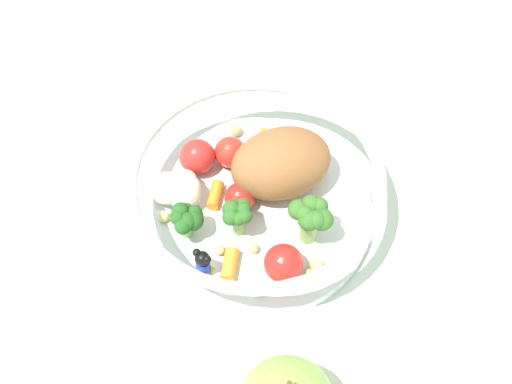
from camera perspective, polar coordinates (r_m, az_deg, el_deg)
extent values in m
plane|color=silver|center=(0.61, 0.50, -2.70)|extent=(2.40, 2.40, 0.00)
cylinder|color=white|center=(0.61, 0.00, -1.52)|extent=(0.21, 0.21, 0.01)
torus|color=white|center=(0.57, 0.00, 1.31)|extent=(0.22, 0.22, 0.01)
ellipsoid|color=#935B33|center=(0.60, 2.14, 2.47)|extent=(0.11, 0.11, 0.06)
cylinder|color=#7FAD5B|center=(0.58, -1.49, -2.78)|extent=(0.01, 0.01, 0.02)
sphere|color=#2D6023|center=(0.57, -2.11, -1.48)|extent=(0.02, 0.02, 0.02)
sphere|color=#2D6023|center=(0.57, -2.15, -2.14)|extent=(0.02, 0.02, 0.02)
sphere|color=#2D6023|center=(0.56, -1.44, -2.28)|extent=(0.01, 0.01, 0.01)
sphere|color=#2D6023|center=(0.56, -0.96, -2.04)|extent=(0.01, 0.01, 0.01)
sphere|color=#2D6023|center=(0.57, -1.09, -1.48)|extent=(0.01, 0.01, 0.01)
sphere|color=#2D6023|center=(0.57, -1.09, -1.15)|extent=(0.01, 0.01, 0.01)
sphere|color=#2D6023|center=(0.57, -1.83, -1.30)|extent=(0.01, 0.01, 0.01)
cylinder|color=#8EB766|center=(0.58, 4.48, -3.20)|extent=(0.01, 0.01, 0.03)
sphere|color=#386B28|center=(0.56, 3.60, -1.51)|extent=(0.02, 0.02, 0.02)
sphere|color=#386B28|center=(0.55, 4.15, -1.87)|extent=(0.01, 0.01, 0.01)
sphere|color=#386B28|center=(0.56, 4.52, -2.38)|extent=(0.02, 0.02, 0.02)
sphere|color=#386B28|center=(0.55, 5.14, -2.37)|extent=(0.02, 0.02, 0.02)
sphere|color=#386B28|center=(0.56, 5.64, -2.34)|extent=(0.02, 0.02, 0.02)
sphere|color=#386B28|center=(0.56, 5.45, -1.19)|extent=(0.01, 0.01, 0.01)
sphere|color=#386B28|center=(0.56, 4.70, -1.09)|extent=(0.02, 0.02, 0.02)
sphere|color=#386B28|center=(0.56, 4.03, -1.49)|extent=(0.02, 0.02, 0.02)
cylinder|color=#7FAD5B|center=(0.59, -5.95, -3.08)|extent=(0.01, 0.01, 0.02)
sphere|color=#23561E|center=(0.58, -6.58, -2.11)|extent=(0.02, 0.02, 0.02)
sphere|color=#23561E|center=(0.57, -6.69, -2.18)|extent=(0.01, 0.01, 0.01)
sphere|color=#23561E|center=(0.57, -6.26, -2.90)|extent=(0.01, 0.01, 0.01)
sphere|color=#23561E|center=(0.57, -5.87, -2.50)|extent=(0.02, 0.02, 0.02)
sphere|color=#23561E|center=(0.57, -5.37, -2.42)|extent=(0.02, 0.02, 0.02)
sphere|color=#23561E|center=(0.58, -5.28, -1.87)|extent=(0.01, 0.01, 0.01)
sphere|color=#23561E|center=(0.58, -6.01, -1.53)|extent=(0.01, 0.01, 0.01)
sphere|color=#23561E|center=(0.57, -6.47, -1.64)|extent=(0.02, 0.02, 0.02)
sphere|color=silver|center=(0.60, -7.50, 0.62)|extent=(0.03, 0.03, 0.03)
sphere|color=silver|center=(0.60, -6.21, 0.12)|extent=(0.03, 0.03, 0.03)
sphere|color=silver|center=(0.60, -5.99, 0.10)|extent=(0.03, 0.03, 0.03)
sphere|color=silver|center=(0.60, -5.89, 0.27)|extent=(0.03, 0.03, 0.03)
sphere|color=silver|center=(0.61, -6.05, 0.88)|extent=(0.02, 0.02, 0.02)
cube|color=yellow|center=(0.57, -4.44, -6.83)|extent=(0.02, 0.02, 0.00)
cylinder|color=#1933B2|center=(0.56, -4.51, -6.35)|extent=(0.02, 0.02, 0.02)
sphere|color=black|center=(0.55, -4.60, -5.68)|extent=(0.01, 0.01, 0.01)
sphere|color=black|center=(0.55, -5.08, -5.17)|extent=(0.01, 0.01, 0.01)
sphere|color=black|center=(0.55, -4.18, -5.74)|extent=(0.01, 0.01, 0.01)
cylinder|color=orange|center=(0.61, -3.49, -0.26)|extent=(0.01, 0.03, 0.01)
cylinder|color=orange|center=(0.65, 1.27, 4.72)|extent=(0.03, 0.02, 0.01)
cylinder|color=orange|center=(0.57, -2.24, -6.20)|extent=(0.01, 0.03, 0.01)
sphere|color=red|center=(0.63, -2.22, 3.41)|extent=(0.03, 0.03, 0.03)
sphere|color=red|center=(0.56, 2.35, -6.09)|extent=(0.03, 0.03, 0.03)
sphere|color=red|center=(0.62, -5.01, 3.02)|extent=(0.03, 0.03, 0.03)
sphere|color=red|center=(0.60, -1.39, -0.48)|extent=(0.03, 0.03, 0.03)
sphere|color=#D1B775|center=(0.58, -0.52, -4.77)|extent=(0.01, 0.01, 0.01)
sphere|color=tan|center=(0.58, 2.58, -4.97)|extent=(0.01, 0.01, 0.01)
sphere|color=tan|center=(0.56, 0.37, -8.26)|extent=(0.01, 0.01, 0.01)
sphere|color=tan|center=(0.57, 4.68, -7.08)|extent=(0.01, 0.01, 0.01)
sphere|color=#D1B775|center=(0.57, 5.16, -6.17)|extent=(0.01, 0.01, 0.01)
sphere|color=#D1B775|center=(0.58, -3.13, -4.98)|extent=(0.01, 0.01, 0.01)
sphere|color=tan|center=(0.65, -1.71, 5.26)|extent=(0.01, 0.01, 0.01)
sphere|color=tan|center=(0.62, -8.16, -0.04)|extent=(0.01, 0.01, 0.01)
sphere|color=tan|center=(0.60, -7.85, -2.08)|extent=(0.01, 0.01, 0.01)
cube|color=silver|center=(0.73, -9.81, 9.62)|extent=(0.16, 0.16, 0.01)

